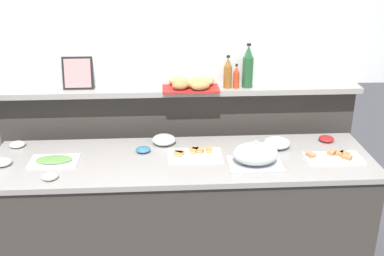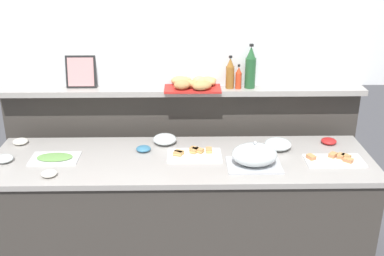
{
  "view_description": "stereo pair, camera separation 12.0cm",
  "coord_description": "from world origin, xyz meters",
  "px_view_note": "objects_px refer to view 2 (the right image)",
  "views": [
    {
      "loc": [
        -0.1,
        -2.74,
        2.25
      ],
      "look_at": [
        0.07,
        0.1,
        1.09
      ],
      "focal_mm": 43.7,
      "sensor_mm": 36.0,
      "label": 1
    },
    {
      "loc": [
        0.02,
        -2.75,
        2.25
      ],
      "look_at": [
        0.07,
        0.1,
        1.09
      ],
      "focal_mm": 43.7,
      "sensor_mm": 36.0,
      "label": 2
    }
  ],
  "objects_px": {
    "serving_cloche": "(254,156)",
    "condiment_bowl_cream": "(49,174)",
    "wine_bottle_green": "(250,68)",
    "condiment_bowl_dark": "(143,149)",
    "glass_bowl_large": "(165,140)",
    "glass_bowl_small": "(4,159)",
    "condiment_bowl_red": "(329,141)",
    "glass_bowl_medium": "(278,144)",
    "sandwich_platter_side": "(194,154)",
    "hot_sauce_bottle": "(239,78)",
    "sandwich_platter_rear": "(335,160)",
    "vinegar_bottle_amber": "(230,74)",
    "bread_basket": "(195,83)",
    "framed_picture": "(81,72)",
    "condiment_bowl_teal": "(20,141)",
    "cold_cuts_platter": "(55,158)"
  },
  "relations": [
    {
      "from": "glass_bowl_small",
      "to": "condiment_bowl_dark",
      "type": "xyz_separation_m",
      "value": [
        0.88,
        0.15,
        -0.0
      ]
    },
    {
      "from": "glass_bowl_medium",
      "to": "condiment_bowl_red",
      "type": "xyz_separation_m",
      "value": [
        0.37,
        0.08,
        -0.01
      ]
    },
    {
      "from": "glass_bowl_large",
      "to": "condiment_bowl_red",
      "type": "distance_m",
      "value": 1.15
    },
    {
      "from": "glass_bowl_medium",
      "to": "glass_bowl_small",
      "type": "height_order",
      "value": "glass_bowl_medium"
    },
    {
      "from": "condiment_bowl_dark",
      "to": "glass_bowl_large",
      "type": "bearing_deg",
      "value": 41.39
    },
    {
      "from": "sandwich_platter_side",
      "to": "glass_bowl_large",
      "type": "relative_size",
      "value": 2.17
    },
    {
      "from": "sandwich_platter_rear",
      "to": "vinegar_bottle_amber",
      "type": "bearing_deg",
      "value": 141.27
    },
    {
      "from": "serving_cloche",
      "to": "condiment_bowl_dark",
      "type": "bearing_deg",
      "value": 161.76
    },
    {
      "from": "condiment_bowl_dark",
      "to": "framed_picture",
      "type": "distance_m",
      "value": 0.73
    },
    {
      "from": "glass_bowl_medium",
      "to": "glass_bowl_small",
      "type": "xyz_separation_m",
      "value": [
        -1.79,
        -0.16,
        -0.01
      ]
    },
    {
      "from": "sandwich_platter_side",
      "to": "glass_bowl_small",
      "type": "distance_m",
      "value": 1.22
    },
    {
      "from": "sandwich_platter_rear",
      "to": "glass_bowl_medium",
      "type": "relative_size",
      "value": 2.05
    },
    {
      "from": "condiment_bowl_teal",
      "to": "bread_basket",
      "type": "relative_size",
      "value": 0.26
    },
    {
      "from": "glass_bowl_large",
      "to": "condiment_bowl_teal",
      "type": "relative_size",
      "value": 1.57
    },
    {
      "from": "cold_cuts_platter",
      "to": "serving_cloche",
      "type": "bearing_deg",
      "value": -5.44
    },
    {
      "from": "glass_bowl_small",
      "to": "bread_basket",
      "type": "xyz_separation_m",
      "value": [
        1.24,
        0.49,
        0.35
      ]
    },
    {
      "from": "sandwich_platter_rear",
      "to": "framed_picture",
      "type": "relative_size",
      "value": 1.61
    },
    {
      "from": "glass_bowl_medium",
      "to": "condiment_bowl_cream",
      "type": "xyz_separation_m",
      "value": [
        -1.45,
        -0.36,
        -0.02
      ]
    },
    {
      "from": "cold_cuts_platter",
      "to": "wine_bottle_green",
      "type": "height_order",
      "value": "wine_bottle_green"
    },
    {
      "from": "glass_bowl_medium",
      "to": "vinegar_bottle_amber",
      "type": "height_order",
      "value": "vinegar_bottle_amber"
    },
    {
      "from": "serving_cloche",
      "to": "glass_bowl_medium",
      "type": "xyz_separation_m",
      "value": [
        0.2,
        0.25,
        -0.04
      ]
    },
    {
      "from": "glass_bowl_large",
      "to": "hot_sauce_bottle",
      "type": "relative_size",
      "value": 0.93
    },
    {
      "from": "condiment_bowl_teal",
      "to": "condiment_bowl_red",
      "type": "bearing_deg",
      "value": -0.92
    },
    {
      "from": "sandwich_platter_side",
      "to": "vinegar_bottle_amber",
      "type": "relative_size",
      "value": 1.5
    },
    {
      "from": "cold_cuts_platter",
      "to": "vinegar_bottle_amber",
      "type": "distance_m",
      "value": 1.33
    },
    {
      "from": "glass_bowl_large",
      "to": "wine_bottle_green",
      "type": "distance_m",
      "value": 0.79
    },
    {
      "from": "hot_sauce_bottle",
      "to": "condiment_bowl_teal",
      "type": "bearing_deg",
      "value": -172.81
    },
    {
      "from": "wine_bottle_green",
      "to": "sandwich_platter_side",
      "type": "bearing_deg",
      "value": -134.04
    },
    {
      "from": "glass_bowl_small",
      "to": "glass_bowl_medium",
      "type": "bearing_deg",
      "value": 5.25
    },
    {
      "from": "serving_cloche",
      "to": "condiment_bowl_cream",
      "type": "height_order",
      "value": "serving_cloche"
    },
    {
      "from": "serving_cloche",
      "to": "condiment_bowl_teal",
      "type": "bearing_deg",
      "value": 166.81
    },
    {
      "from": "condiment_bowl_teal",
      "to": "framed_picture",
      "type": "distance_m",
      "value": 0.64
    },
    {
      "from": "hot_sauce_bottle",
      "to": "framed_picture",
      "type": "xyz_separation_m",
      "value": [
        -1.12,
        0.05,
        0.04
      ]
    },
    {
      "from": "condiment_bowl_dark",
      "to": "sandwich_platter_side",
      "type": "bearing_deg",
      "value": -12.84
    },
    {
      "from": "condiment_bowl_cream",
      "to": "wine_bottle_green",
      "type": "relative_size",
      "value": 0.3
    },
    {
      "from": "framed_picture",
      "to": "condiment_bowl_red",
      "type": "bearing_deg",
      "value": -8.96
    },
    {
      "from": "framed_picture",
      "to": "condiment_bowl_cream",
      "type": "bearing_deg",
      "value": -96.67
    },
    {
      "from": "serving_cloche",
      "to": "condiment_bowl_teal",
      "type": "distance_m",
      "value": 1.63
    },
    {
      "from": "serving_cloche",
      "to": "condiment_bowl_teal",
      "type": "relative_size",
      "value": 3.26
    },
    {
      "from": "sandwich_platter_rear",
      "to": "condiment_bowl_cream",
      "type": "bearing_deg",
      "value": -174.51
    },
    {
      "from": "glass_bowl_small",
      "to": "condiment_bowl_red",
      "type": "distance_m",
      "value": 2.18
    },
    {
      "from": "glass_bowl_small",
      "to": "bread_basket",
      "type": "height_order",
      "value": "bread_basket"
    },
    {
      "from": "bread_basket",
      "to": "glass_bowl_large",
      "type": "bearing_deg",
      "value": -133.94
    },
    {
      "from": "condiment_bowl_cream",
      "to": "bread_basket",
      "type": "distance_m",
      "value": 1.19
    },
    {
      "from": "glass_bowl_medium",
      "to": "condiment_bowl_dark",
      "type": "relative_size",
      "value": 1.84
    },
    {
      "from": "glass_bowl_large",
      "to": "condiment_bowl_cream",
      "type": "relative_size",
      "value": 1.72
    },
    {
      "from": "condiment_bowl_dark",
      "to": "glass_bowl_medium",
      "type": "bearing_deg",
      "value": 1.16
    },
    {
      "from": "glass_bowl_medium",
      "to": "framed_picture",
      "type": "xyz_separation_m",
      "value": [
        -1.37,
        0.36,
        0.42
      ]
    },
    {
      "from": "glass_bowl_large",
      "to": "hot_sauce_bottle",
      "type": "bearing_deg",
      "value": 21.45
    },
    {
      "from": "glass_bowl_large",
      "to": "condiment_bowl_cream",
      "type": "bearing_deg",
      "value": -145.47
    }
  ]
}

